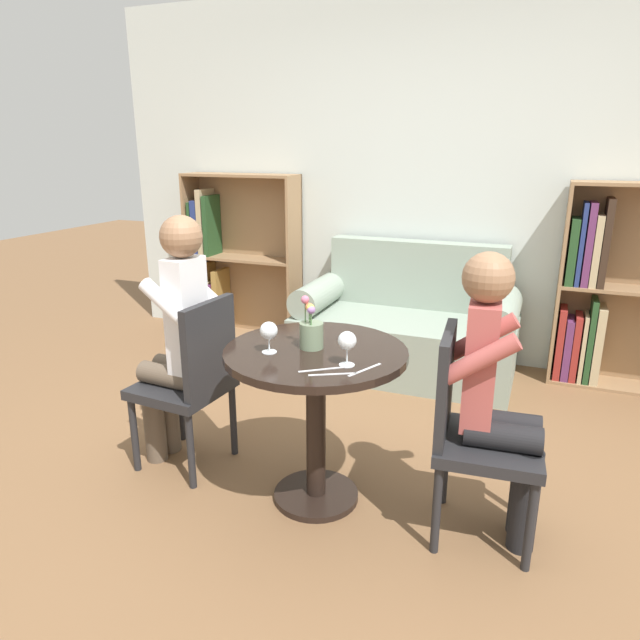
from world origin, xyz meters
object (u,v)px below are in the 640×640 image
object	(u,v)px
chair_right	(471,427)
person_right	(498,395)
couch	(406,329)
person_left	(177,338)
bookshelf_left	(231,262)
flower_vase	(311,332)
wine_glass_left	(269,332)
chair_left	(193,377)
wine_glass_right	(347,342)
bookshelf_right	(612,294)

from	to	relation	value
chair_right	person_right	world-z (taller)	person_right
couch	person_right	xyz separation A→B (m)	(0.77, -1.71, 0.34)
couch	person_left	distance (m)	1.90
couch	bookshelf_left	bearing A→B (deg)	170.37
flower_vase	chair_right	bearing A→B (deg)	0.92
person_left	wine_glass_left	xyz separation A→B (m)	(0.60, -0.16, 0.16)
chair_right	wine_glass_left	bearing A→B (deg)	94.10
bookshelf_left	chair_left	distance (m)	2.19
chair_left	person_left	bearing A→B (deg)	-93.01
wine_glass_left	flower_vase	bearing A→B (deg)	39.66
person_left	wine_glass_left	bearing A→B (deg)	79.17
bookshelf_left	chair_right	xyz separation A→B (m)	(2.30, -2.00, -0.15)
chair_left	wine_glass_left	distance (m)	0.64
wine_glass_right	chair_right	bearing A→B (deg)	16.90
person_left	person_right	world-z (taller)	person_left
couch	chair_left	distance (m)	1.85
bookshelf_right	person_left	distance (m)	2.88
bookshelf_left	wine_glass_left	xyz separation A→B (m)	(1.44, -2.13, 0.20)
bookshelf_left	person_right	world-z (taller)	bookshelf_left
bookshelf_left	wine_glass_left	bearing A→B (deg)	-55.88
chair_left	wine_glass_left	world-z (taller)	chair_left
chair_right	flower_vase	world-z (taller)	flower_vase
chair_left	chair_right	distance (m)	1.37
person_right	flower_vase	world-z (taller)	person_right
bookshelf_left	person_left	xyz separation A→B (m)	(0.85, -1.97, 0.04)
couch	bookshelf_right	bearing A→B (deg)	11.46
couch	person_right	size ratio (longest dim) A/B	1.26
bookshelf_right	person_left	bearing A→B (deg)	-136.95
bookshelf_right	person_left	size ratio (longest dim) A/B	1.06
bookshelf_left	wine_glass_left	world-z (taller)	bookshelf_left
flower_vase	person_left	bearing A→B (deg)	176.76
couch	wine_glass_right	xyz separation A→B (m)	(0.19, -1.88, 0.54)
couch	chair_right	world-z (taller)	couch
person_left	person_right	bearing A→B (deg)	93.68
bookshelf_right	person_right	xyz separation A→B (m)	(-0.56, -1.98, 0.00)
bookshelf_right	flower_vase	bearing A→B (deg)	-124.11
chair_right	flower_vase	bearing A→B (deg)	86.25
bookshelf_left	person_left	size ratio (longest dim) A/B	1.06
person_right	wine_glass_left	xyz separation A→B (m)	(-0.94, -0.14, 0.19)
chair_left	wine_glass_right	world-z (taller)	chair_left
couch	person_left	bearing A→B (deg)	-114.43
chair_right	bookshelf_left	bearing A→B (deg)	44.31
bookshelf_right	flower_vase	world-z (taller)	bookshelf_right
flower_vase	couch	bearing A→B (deg)	89.14
bookshelf_left	bookshelf_right	world-z (taller)	same
person_right	chair_right	bearing A→B (deg)	93.09
couch	person_right	bearing A→B (deg)	-65.71
chair_right	flower_vase	distance (m)	0.78
person_left	wine_glass_left	size ratio (longest dim) A/B	9.44
person_left	flower_vase	bearing A→B (deg)	91.13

